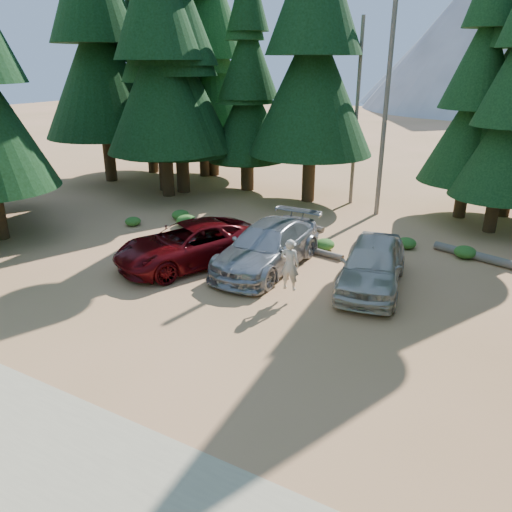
% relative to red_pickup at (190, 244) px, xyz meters
% --- Properties ---
extents(ground, '(160.00, 160.00, 0.00)m').
position_rel_red_pickup_xyz_m(ground, '(3.77, -3.75, -0.86)').
color(ground, '#AE814A').
rests_on(ground, ground).
extents(gravel_strip, '(26.00, 3.50, 0.01)m').
position_rel_red_pickup_xyz_m(gravel_strip, '(3.77, -10.25, -0.85)').
color(gravel_strip, tan).
rests_on(gravel_strip, ground).
extents(forest_belt_north, '(36.00, 7.00, 22.00)m').
position_rel_red_pickup_xyz_m(forest_belt_north, '(3.77, 11.25, -0.86)').
color(forest_belt_north, black).
rests_on(forest_belt_north, ground).
extents(forest_belt_west, '(6.00, 22.00, 22.00)m').
position_rel_red_pickup_xyz_m(forest_belt_west, '(-11.73, 0.25, -0.86)').
color(forest_belt_west, black).
rests_on(forest_belt_west, ground).
extents(snag_front, '(0.24, 0.24, 12.00)m').
position_rel_red_pickup_xyz_m(snag_front, '(4.57, 10.75, 5.14)').
color(snag_front, '#665C52').
rests_on(snag_front, ground).
extents(snag_back, '(0.20, 0.20, 10.00)m').
position_rel_red_pickup_xyz_m(snag_back, '(2.57, 12.25, 4.14)').
color(snag_back, '#665C52').
rests_on(snag_back, ground).
extents(mountain_peak, '(48.00, 50.00, 28.00)m').
position_rel_red_pickup_xyz_m(mountain_peak, '(1.18, 84.48, 11.85)').
color(mountain_peak, gray).
rests_on(mountain_peak, ground).
extents(red_pickup, '(5.17, 6.82, 1.72)m').
position_rel_red_pickup_xyz_m(red_pickup, '(0.00, 0.00, 0.00)').
color(red_pickup, '#53070A').
rests_on(red_pickup, ground).
extents(silver_minivan_center, '(2.53, 6.16, 1.78)m').
position_rel_red_pickup_xyz_m(silver_minivan_center, '(2.91, 1.24, 0.03)').
color(silver_minivan_center, '#999BA0').
rests_on(silver_minivan_center, ground).
extents(silver_minivan_right, '(3.06, 5.64, 1.82)m').
position_rel_red_pickup_xyz_m(silver_minivan_right, '(7.14, 1.42, 0.05)').
color(silver_minivan_right, beige).
rests_on(silver_minivan_right, ground).
extents(frisbee_player, '(0.72, 0.52, 1.85)m').
position_rel_red_pickup_xyz_m(frisbee_player, '(4.94, -0.95, 0.45)').
color(frisbee_player, beige).
rests_on(frisbee_player, ground).
extents(log_left, '(3.64, 0.83, 0.26)m').
position_rel_red_pickup_xyz_m(log_left, '(3.55, 3.63, -0.73)').
color(log_left, '#665C52').
rests_on(log_left, ground).
extents(log_mid, '(3.04, 0.89, 0.25)m').
position_rel_red_pickup_xyz_m(log_mid, '(1.74, 6.75, -0.74)').
color(log_mid, '#665C52').
rests_on(log_mid, ground).
extents(log_right, '(5.45, 1.87, 0.36)m').
position_rel_red_pickup_xyz_m(log_right, '(11.12, 5.97, -0.68)').
color(log_right, '#665C52').
rests_on(log_right, ground).
extents(shrub_far_left, '(0.92, 0.92, 0.51)m').
position_rel_red_pickup_xyz_m(shrub_far_left, '(-4.10, 4.69, -0.61)').
color(shrub_far_left, '#2E641E').
rests_on(shrub_far_left, ground).
extents(shrub_left, '(1.03, 1.03, 0.57)m').
position_rel_red_pickup_xyz_m(shrub_left, '(-3.18, 3.96, -0.58)').
color(shrub_left, '#2E641E').
rests_on(shrub_left, ground).
extents(shrub_center_left, '(0.88, 0.88, 0.48)m').
position_rel_red_pickup_xyz_m(shrub_center_left, '(4.18, 4.24, -0.62)').
color(shrub_center_left, '#2E641E').
rests_on(shrub_center_left, ground).
extents(shrub_center_right, '(0.86, 0.86, 0.47)m').
position_rel_red_pickup_xyz_m(shrub_center_right, '(7.29, 6.20, -0.63)').
color(shrub_center_right, '#2E641E').
rests_on(shrub_center_right, ground).
extents(shrub_right, '(0.85, 0.85, 0.47)m').
position_rel_red_pickup_xyz_m(shrub_right, '(5.94, 5.00, -0.63)').
color(shrub_right, '#2E641E').
rests_on(shrub_right, ground).
extents(shrub_far_right, '(0.92, 0.92, 0.51)m').
position_rel_red_pickup_xyz_m(shrub_far_right, '(9.74, 6.25, -0.61)').
color(shrub_far_right, '#2E641E').
rests_on(shrub_far_right, ground).
extents(shrub_edge_west, '(0.79, 0.79, 0.43)m').
position_rel_red_pickup_xyz_m(shrub_edge_west, '(-5.60, 2.71, -0.64)').
color(shrub_edge_west, '#2E641E').
rests_on(shrub_edge_west, ground).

